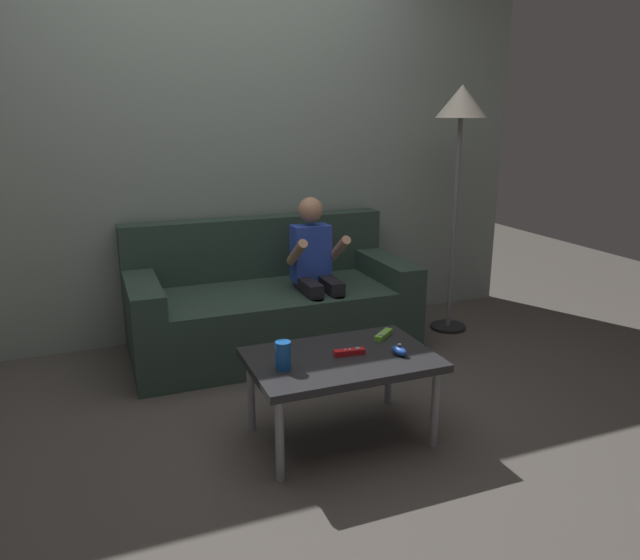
{
  "coord_description": "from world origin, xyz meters",
  "views": [
    {
      "loc": [
        -0.82,
        -2.38,
        1.44
      ],
      "look_at": [
        0.3,
        0.46,
        0.58
      ],
      "focal_mm": 33.55,
      "sensor_mm": 36.0,
      "label": 1
    }
  ],
  "objects_px": {
    "person_seated_on_couch": "(316,267)",
    "floor_lamp": "(461,121)",
    "soda_can": "(283,355)",
    "couch": "(270,305)",
    "coffee_table": "(341,364)",
    "game_remote_lime_far_corner": "(384,335)",
    "game_remote_red_near_edge": "(349,352)",
    "nunchuk_blue": "(399,351)"
  },
  "relations": [
    {
      "from": "person_seated_on_couch",
      "to": "nunchuk_blue",
      "type": "bearing_deg",
      "value": -91.26
    },
    {
      "from": "person_seated_on_couch",
      "to": "nunchuk_blue",
      "type": "distance_m",
      "value": 1.09
    },
    {
      "from": "person_seated_on_couch",
      "to": "soda_can",
      "type": "xyz_separation_m",
      "value": [
        -0.55,
        -1.04,
        -0.08
      ]
    },
    {
      "from": "couch",
      "to": "game_remote_red_near_edge",
      "type": "distance_m",
      "value": 1.18
    },
    {
      "from": "person_seated_on_couch",
      "to": "couch",
      "type": "bearing_deg",
      "value": 144.11
    },
    {
      "from": "coffee_table",
      "to": "game_remote_red_near_edge",
      "type": "xyz_separation_m",
      "value": [
        0.04,
        0.0,
        0.05
      ]
    },
    {
      "from": "person_seated_on_couch",
      "to": "nunchuk_blue",
      "type": "xyz_separation_m",
      "value": [
        -0.02,
        -1.08,
        -0.12
      ]
    },
    {
      "from": "game_remote_lime_far_corner",
      "to": "soda_can",
      "type": "distance_m",
      "value": 0.59
    },
    {
      "from": "game_remote_red_near_edge",
      "to": "floor_lamp",
      "type": "xyz_separation_m",
      "value": [
        1.23,
        1.05,
        0.97
      ]
    },
    {
      "from": "floor_lamp",
      "to": "coffee_table",
      "type": "bearing_deg",
      "value": -140.33
    },
    {
      "from": "couch",
      "to": "person_seated_on_couch",
      "type": "distance_m",
      "value": 0.4
    },
    {
      "from": "couch",
      "to": "floor_lamp",
      "type": "bearing_deg",
      "value": -5.67
    },
    {
      "from": "person_seated_on_couch",
      "to": "floor_lamp",
      "type": "height_order",
      "value": "floor_lamp"
    },
    {
      "from": "game_remote_red_near_edge",
      "to": "nunchuk_blue",
      "type": "distance_m",
      "value": 0.22
    },
    {
      "from": "game_remote_lime_far_corner",
      "to": "nunchuk_blue",
      "type": "bearing_deg",
      "value": -99.35
    },
    {
      "from": "floor_lamp",
      "to": "soda_can",
      "type": "bearing_deg",
      "value": -144.86
    },
    {
      "from": "floor_lamp",
      "to": "game_remote_red_near_edge",
      "type": "bearing_deg",
      "value": -139.46
    },
    {
      "from": "couch",
      "to": "game_remote_lime_far_corner",
      "type": "bearing_deg",
      "value": -76.31
    },
    {
      "from": "game_remote_red_near_edge",
      "to": "game_remote_lime_far_corner",
      "type": "xyz_separation_m",
      "value": [
        0.24,
        0.13,
        0.0
      ]
    },
    {
      "from": "floor_lamp",
      "to": "couch",
      "type": "bearing_deg",
      "value": 174.33
    },
    {
      "from": "game_remote_red_near_edge",
      "to": "floor_lamp",
      "type": "distance_m",
      "value": 1.88
    },
    {
      "from": "couch",
      "to": "floor_lamp",
      "type": "xyz_separation_m",
      "value": [
        1.24,
        -0.12,
        1.11
      ]
    },
    {
      "from": "game_remote_red_near_edge",
      "to": "soda_can",
      "type": "relative_size",
      "value": 1.17
    },
    {
      "from": "person_seated_on_couch",
      "to": "coffee_table",
      "type": "height_order",
      "value": "person_seated_on_couch"
    },
    {
      "from": "floor_lamp",
      "to": "game_remote_lime_far_corner",
      "type": "bearing_deg",
      "value": -137.08
    },
    {
      "from": "person_seated_on_couch",
      "to": "floor_lamp",
      "type": "distance_m",
      "value": 1.31
    },
    {
      "from": "coffee_table",
      "to": "soda_can",
      "type": "distance_m",
      "value": 0.3
    },
    {
      "from": "nunchuk_blue",
      "to": "game_remote_lime_far_corner",
      "type": "distance_m",
      "value": 0.22
    },
    {
      "from": "person_seated_on_couch",
      "to": "floor_lamp",
      "type": "xyz_separation_m",
      "value": [
        1.0,
        0.05,
        0.85
      ]
    },
    {
      "from": "game_remote_lime_far_corner",
      "to": "coffee_table",
      "type": "bearing_deg",
      "value": -154.69
    },
    {
      "from": "game_remote_lime_far_corner",
      "to": "soda_can",
      "type": "bearing_deg",
      "value": -163.06
    },
    {
      "from": "floor_lamp",
      "to": "nunchuk_blue",
      "type": "bearing_deg",
      "value": -132.05
    },
    {
      "from": "soda_can",
      "to": "floor_lamp",
      "type": "bearing_deg",
      "value": 35.14
    },
    {
      "from": "nunchuk_blue",
      "to": "soda_can",
      "type": "bearing_deg",
      "value": 175.04
    },
    {
      "from": "coffee_table",
      "to": "game_remote_lime_far_corner",
      "type": "height_order",
      "value": "game_remote_lime_far_corner"
    },
    {
      "from": "couch",
      "to": "nunchuk_blue",
      "type": "relative_size",
      "value": 17.57
    },
    {
      "from": "person_seated_on_couch",
      "to": "coffee_table",
      "type": "bearing_deg",
      "value": -104.97
    },
    {
      "from": "nunchuk_blue",
      "to": "game_remote_lime_far_corner",
      "type": "xyz_separation_m",
      "value": [
        0.04,
        0.22,
        -0.01
      ]
    },
    {
      "from": "soda_can",
      "to": "floor_lamp",
      "type": "distance_m",
      "value": 2.11
    },
    {
      "from": "person_seated_on_couch",
      "to": "game_remote_lime_far_corner",
      "type": "xyz_separation_m",
      "value": [
        0.01,
        -0.87,
        -0.13
      ]
    },
    {
      "from": "couch",
      "to": "nunchuk_blue",
      "type": "distance_m",
      "value": 1.28
    },
    {
      "from": "coffee_table",
      "to": "game_remote_red_near_edge",
      "type": "bearing_deg",
      "value": 2.21
    }
  ]
}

